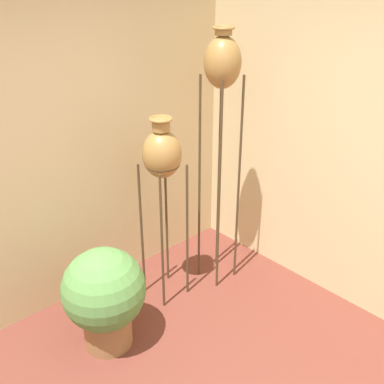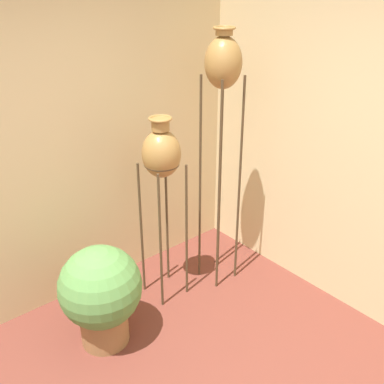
# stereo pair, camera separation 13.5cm
# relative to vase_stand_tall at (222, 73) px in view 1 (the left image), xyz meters

# --- Properties ---
(wall_back) EXTENTS (7.93, 0.06, 2.70)m
(wall_back) POSITION_rel_vase_stand_tall_xyz_m (-1.42, 0.65, -0.45)
(wall_back) COLOR beige
(wall_back) RESTS_ON ground_plane
(vase_stand_tall) EXTENTS (0.28, 0.28, 2.13)m
(vase_stand_tall) POSITION_rel_vase_stand_tall_xyz_m (0.00, 0.00, 0.00)
(vase_stand_tall) COLOR #473823
(vase_stand_tall) RESTS_ON ground_plane
(vase_stand_medium) EXTENTS (0.29, 0.29, 1.54)m
(vase_stand_medium) POSITION_rel_vase_stand_tall_xyz_m (-0.49, 0.13, -0.57)
(vase_stand_medium) COLOR #473823
(vase_stand_medium) RESTS_ON ground_plane
(potted_plant) EXTENTS (0.59, 0.59, 0.78)m
(potted_plant) POSITION_rel_vase_stand_tall_xyz_m (-1.18, -0.05, -1.36)
(potted_plant) COLOR olive
(potted_plant) RESTS_ON ground_plane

